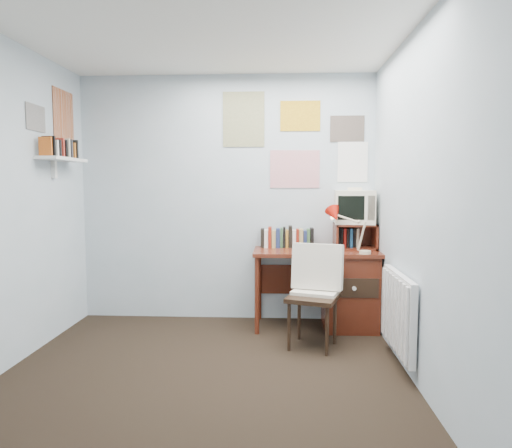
# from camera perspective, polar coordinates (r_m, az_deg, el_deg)

# --- Properties ---
(ground) EXTENTS (3.50, 3.50, 0.00)m
(ground) POSITION_cam_1_polar(r_m,az_deg,el_deg) (3.28, -7.35, -20.24)
(ground) COLOR black
(ground) RESTS_ON ground
(back_wall) EXTENTS (3.00, 0.02, 2.50)m
(back_wall) POSITION_cam_1_polar(r_m,az_deg,el_deg) (4.70, -3.72, 3.20)
(back_wall) COLOR silver
(back_wall) RESTS_ON ground
(right_wall) EXTENTS (0.02, 3.50, 2.50)m
(right_wall) POSITION_cam_1_polar(r_m,az_deg,el_deg) (3.08, 21.04, 1.91)
(right_wall) COLOR silver
(right_wall) RESTS_ON ground
(ceiling) EXTENTS (3.00, 3.50, 0.02)m
(ceiling) POSITION_cam_1_polar(r_m,az_deg,el_deg) (3.17, -7.91, 25.31)
(ceiling) COLOR white
(ceiling) RESTS_ON back_wall
(desk) EXTENTS (1.20, 0.55, 0.76)m
(desk) POSITION_cam_1_polar(r_m,az_deg,el_deg) (4.55, 10.88, -7.68)
(desk) COLOR maroon
(desk) RESTS_ON ground
(desk_chair) EXTENTS (0.55, 0.54, 0.86)m
(desk_chair) POSITION_cam_1_polar(r_m,az_deg,el_deg) (3.97, 7.09, -9.19)
(desk_chair) COLOR black
(desk_chair) RESTS_ON ground
(desk_lamp) EXTENTS (0.30, 0.26, 0.39)m
(desk_lamp) POSITION_cam_1_polar(r_m,az_deg,el_deg) (4.29, 13.51, -1.09)
(desk_lamp) COLOR red
(desk_lamp) RESTS_ON desk
(tv_riser) EXTENTS (0.40, 0.30, 0.25)m
(tv_riser) POSITION_cam_1_polar(r_m,az_deg,el_deg) (4.60, 12.25, -1.51)
(tv_riser) COLOR maroon
(tv_riser) RESTS_ON desk
(crt_tv) EXTENTS (0.40, 0.37, 0.36)m
(crt_tv) POSITION_cam_1_polar(r_m,az_deg,el_deg) (4.59, 12.20, 2.28)
(crt_tv) COLOR beige
(crt_tv) RESTS_ON tv_riser
(book_row) EXTENTS (0.60, 0.14, 0.22)m
(book_row) POSITION_cam_1_polar(r_m,az_deg,el_deg) (4.61, 4.35, -1.58)
(book_row) COLOR maroon
(book_row) RESTS_ON desk
(radiator) EXTENTS (0.09, 0.80, 0.60)m
(radiator) POSITION_cam_1_polar(r_m,az_deg,el_deg) (3.72, 17.37, -10.47)
(radiator) COLOR white
(radiator) RESTS_ON right_wall
(wall_shelf) EXTENTS (0.20, 0.62, 0.24)m
(wall_shelf) POSITION_cam_1_polar(r_m,az_deg,el_deg) (4.47, -23.05, 7.46)
(wall_shelf) COLOR white
(wall_shelf) RESTS_ON left_wall
(posters_back) EXTENTS (1.20, 0.01, 0.90)m
(posters_back) POSITION_cam_1_polar(r_m,az_deg,el_deg) (4.69, 4.91, 10.52)
(posters_back) COLOR white
(posters_back) RESTS_ON back_wall
(posters_left) EXTENTS (0.01, 0.70, 0.60)m
(posters_left) POSITION_cam_1_polar(r_m,az_deg,el_deg) (4.55, -24.31, 12.18)
(posters_left) COLOR white
(posters_left) RESTS_ON left_wall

